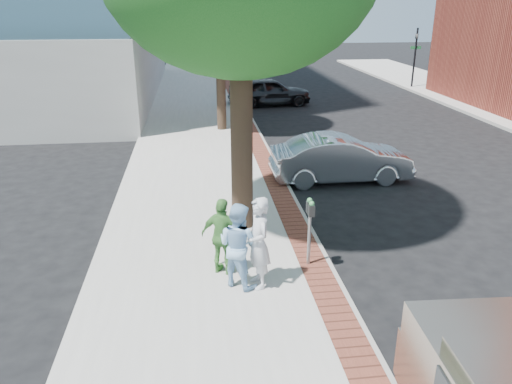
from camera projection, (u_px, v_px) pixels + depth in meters
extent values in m
plane|color=black|center=(279.00, 266.00, 10.79)|extent=(120.00, 120.00, 0.00)
cube|color=#9E9991|center=(201.00, 158.00, 18.00)|extent=(5.00, 60.00, 0.15)
cube|color=brown|center=(261.00, 153.00, 18.23)|extent=(0.60, 60.00, 0.01)
cube|color=gray|center=(271.00, 155.00, 18.30)|extent=(0.10, 60.00, 0.15)
cylinder|color=black|center=(234.00, 61.00, 30.60)|extent=(0.12, 0.12, 3.80)
imported|color=black|center=(234.00, 43.00, 30.21)|extent=(0.18, 0.15, 0.90)
cube|color=#1E7238|center=(234.00, 50.00, 30.35)|extent=(0.70, 0.03, 0.18)
cylinder|color=black|center=(415.00, 59.00, 31.94)|extent=(0.12, 0.12, 3.80)
imported|color=black|center=(416.00, 41.00, 31.55)|extent=(0.18, 0.15, 0.90)
cube|color=#1E7238|center=(416.00, 48.00, 31.69)|extent=(0.70, 0.03, 0.18)
cylinder|color=black|center=(242.00, 139.00, 11.64)|extent=(0.52, 0.52, 4.40)
cylinder|color=black|center=(221.00, 84.00, 21.11)|extent=(0.40, 0.40, 3.85)
ellipsoid|color=#164F18|center=(219.00, 2.00, 19.95)|extent=(4.80, 4.80, 3.94)
cylinder|color=gray|center=(309.00, 240.00, 10.37)|extent=(0.07, 0.07, 1.15)
cube|color=#2D3030|center=(311.00, 211.00, 10.04)|extent=(0.12, 0.14, 0.24)
cube|color=#2D3030|center=(309.00, 207.00, 10.21)|extent=(0.12, 0.14, 0.24)
sphere|color=#3F8C4C|center=(312.00, 204.00, 9.99)|extent=(0.11, 0.11, 0.11)
sphere|color=#3F8C4C|center=(310.00, 200.00, 10.15)|extent=(0.11, 0.11, 0.11)
imported|color=#BBBCC1|center=(258.00, 243.00, 9.47)|extent=(0.57, 0.75, 1.83)
imported|color=#94C0E4|center=(238.00, 245.00, 9.54)|extent=(1.05, 1.03, 1.70)
imported|color=#4F9041|center=(223.00, 237.00, 9.98)|extent=(1.02, 0.79, 1.61)
imported|color=silver|center=(341.00, 159.00, 15.69)|extent=(4.42, 1.58, 1.45)
imported|color=black|center=(269.00, 91.00, 27.17)|extent=(4.61, 2.20, 1.52)
cube|color=gray|center=(469.00, 367.00, 6.81)|extent=(1.81, 0.95, 0.76)
cube|color=black|center=(459.00, 328.00, 7.10)|extent=(1.53, 0.10, 0.38)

